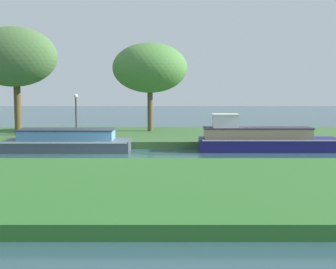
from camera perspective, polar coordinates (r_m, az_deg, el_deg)
name	(u,v)px	position (r m, az deg, el deg)	size (l,w,h in m)	color
ground_plane	(116,154)	(24.84, -6.18, -2.35)	(120.00, 120.00, 0.00)	#28464C
riverbank_far	(128,136)	(31.73, -4.84, -0.20)	(72.00, 10.00, 0.40)	#37602F
riverbank_near	(87,187)	(16.02, -9.63, -6.19)	(72.00, 10.00, 0.40)	#2C6428
slate_barge	(67,141)	(26.39, -11.94, -0.81)	(6.72, 2.29, 1.20)	#424F58
navy_narrowboat	(262,139)	(26.31, 11.16, -0.55)	(7.51, 1.73, 2.02)	navy
willow_tree_left	(13,57)	(31.38, -18.05, 8.78)	(5.47, 3.32, 6.78)	brown
willow_tree_centre	(150,68)	(33.09, -2.22, 7.94)	(5.15, 4.60, 6.07)	brown
lamp_post	(76,110)	(28.91, -10.97, 2.88)	(0.24, 0.24, 2.65)	#333338
mooring_post_near	(228,135)	(27.58, 7.14, -0.04)	(0.19, 0.19, 0.64)	#4C3526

